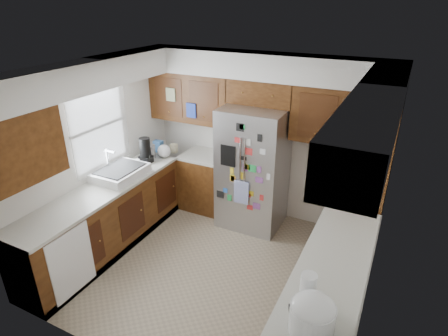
{
  "coord_description": "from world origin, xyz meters",
  "views": [
    {
      "loc": [
        1.83,
        -3.39,
        3.18
      ],
      "look_at": [
        -0.04,
        0.35,
        1.25
      ],
      "focal_mm": 30.0,
      "sensor_mm": 36.0,
      "label": 1
    }
  ],
  "objects_px": {
    "rice_cooker": "(313,314)",
    "paper_towel": "(308,290)",
    "pantry": "(362,180)",
    "fridge": "(253,168)"
  },
  "relations": [
    {
      "from": "paper_towel",
      "to": "pantry",
      "type": "bearing_deg",
      "value": 87.42
    },
    {
      "from": "pantry",
      "to": "fridge",
      "type": "distance_m",
      "value": 1.51
    },
    {
      "from": "fridge",
      "to": "paper_towel",
      "type": "distance_m",
      "value": 2.66
    },
    {
      "from": "rice_cooker",
      "to": "pantry",
      "type": "bearing_deg",
      "value": 89.99
    },
    {
      "from": "rice_cooker",
      "to": "paper_towel",
      "type": "bearing_deg",
      "value": 112.3
    },
    {
      "from": "fridge",
      "to": "pantry",
      "type": "bearing_deg",
      "value": -2.06
    },
    {
      "from": "pantry",
      "to": "rice_cooker",
      "type": "height_order",
      "value": "pantry"
    },
    {
      "from": "fridge",
      "to": "paper_towel",
      "type": "height_order",
      "value": "fridge"
    },
    {
      "from": "fridge",
      "to": "paper_towel",
      "type": "xyz_separation_m",
      "value": [
        1.4,
        -2.25,
        0.17
      ]
    },
    {
      "from": "pantry",
      "to": "rice_cooker",
      "type": "bearing_deg",
      "value": -90.01
    }
  ]
}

